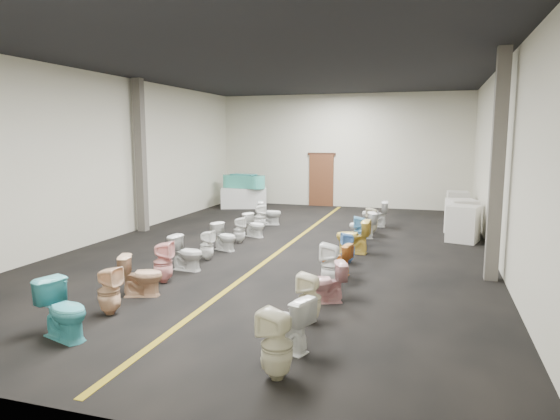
{
  "coord_description": "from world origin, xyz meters",
  "views": [
    {
      "loc": [
        3.58,
        -11.96,
        2.83
      ],
      "look_at": [
        -0.42,
        1.0,
        0.82
      ],
      "focal_mm": 32.0,
      "sensor_mm": 36.0,
      "label": 1
    }
  ],
  "objects_px": {
    "toilet_left_10": "(270,213)",
    "toilet_right_6": "(348,248)",
    "display_table": "(244,198)",
    "toilet_right_3": "(325,282)",
    "toilet_left_0": "(64,310)",
    "toilet_right_2": "(310,298)",
    "appliance_crate_b": "(462,217)",
    "toilet_right_9": "(362,225)",
    "toilet_left_9": "(260,217)",
    "toilet_left_1": "(109,291)",
    "toilet_right_0": "(277,345)",
    "toilet_left_6": "(225,237)",
    "bathtub": "(244,181)",
    "appliance_crate_c": "(459,213)",
    "toilet_left_8": "(255,225)",
    "toilet_right_10": "(372,220)",
    "toilet_left_7": "(239,230)",
    "toilet_right_5": "(336,259)",
    "toilet_right_11": "(375,214)",
    "toilet_left_3": "(163,262)",
    "toilet_left_4": "(187,253)",
    "toilet_right_1": "(285,322)",
    "toilet_left_2": "(141,275)",
    "toilet_right_4": "(331,265)",
    "toilet_right_7": "(353,236)",
    "appliance_crate_d": "(458,206)",
    "toilet_right_8": "(361,231)",
    "toilet_left_5": "(207,245)"
  },
  "relations": [
    {
      "from": "toilet_right_6",
      "to": "toilet_right_10",
      "type": "bearing_deg",
      "value": 157.97
    },
    {
      "from": "toilet_right_1",
      "to": "toilet_right_4",
      "type": "xyz_separation_m",
      "value": [
        0.04,
        2.91,
        0.05
      ]
    },
    {
      "from": "toilet_right_8",
      "to": "toilet_left_8",
      "type": "bearing_deg",
      "value": -103.07
    },
    {
      "from": "toilet_left_2",
      "to": "toilet_left_7",
      "type": "height_order",
      "value": "toilet_left_2"
    },
    {
      "from": "toilet_left_0",
      "to": "toilet_right_2",
      "type": "bearing_deg",
      "value": -45.22
    },
    {
      "from": "toilet_right_2",
      "to": "toilet_left_0",
      "type": "bearing_deg",
      "value": -59.2
    },
    {
      "from": "toilet_left_2",
      "to": "toilet_right_9",
      "type": "distance_m",
      "value": 6.93
    },
    {
      "from": "appliance_crate_b",
      "to": "toilet_right_6",
      "type": "distance_m",
      "value": 4.89
    },
    {
      "from": "toilet_left_0",
      "to": "toilet_right_1",
      "type": "distance_m",
      "value": 3.13
    },
    {
      "from": "appliance_crate_c",
      "to": "toilet_right_8",
      "type": "height_order",
      "value": "appliance_crate_c"
    },
    {
      "from": "toilet_right_6",
      "to": "toilet_right_9",
      "type": "bearing_deg",
      "value": 160.85
    },
    {
      "from": "toilet_left_4",
      "to": "appliance_crate_d",
      "type": "bearing_deg",
      "value": -28.5
    },
    {
      "from": "toilet_left_6",
      "to": "toilet_right_5",
      "type": "xyz_separation_m",
      "value": [
        3.08,
        -1.37,
        -0.01
      ]
    },
    {
      "from": "bathtub",
      "to": "toilet_right_7",
      "type": "distance_m",
      "value": 8.52
    },
    {
      "from": "toilet_right_4",
      "to": "toilet_right_9",
      "type": "bearing_deg",
      "value": -179.16
    },
    {
      "from": "display_table",
      "to": "toilet_left_6",
      "type": "bearing_deg",
      "value": -72.38
    },
    {
      "from": "toilet_left_0",
      "to": "toilet_left_7",
      "type": "xyz_separation_m",
      "value": [
        -0.02,
        6.68,
        -0.07
      ]
    },
    {
      "from": "toilet_left_0",
      "to": "toilet_left_10",
      "type": "distance_m",
      "value": 9.54
    },
    {
      "from": "display_table",
      "to": "toilet_right_3",
      "type": "bearing_deg",
      "value": -61.92
    },
    {
      "from": "appliance_crate_c",
      "to": "toilet_left_8",
      "type": "xyz_separation_m",
      "value": [
        -5.62,
        -3.26,
        -0.11
      ]
    },
    {
      "from": "toilet_left_3",
      "to": "toilet_left_4",
      "type": "xyz_separation_m",
      "value": [
        0.0,
        0.98,
        -0.04
      ]
    },
    {
      "from": "toilet_left_1",
      "to": "toilet_right_0",
      "type": "xyz_separation_m",
      "value": [
        3.21,
        -1.26,
        0.03
      ]
    },
    {
      "from": "toilet_right_2",
      "to": "toilet_right_5",
      "type": "xyz_separation_m",
      "value": [
        -0.12,
        2.76,
        -0.06
      ]
    },
    {
      "from": "toilet_left_7",
      "to": "toilet_right_5",
      "type": "xyz_separation_m",
      "value": [
        3.05,
        -2.29,
        -0.02
      ]
    },
    {
      "from": "toilet_right_5",
      "to": "toilet_right_11",
      "type": "height_order",
      "value": "toilet_right_11"
    },
    {
      "from": "display_table",
      "to": "toilet_right_6",
      "type": "xyz_separation_m",
      "value": [
        5.44,
        -7.52,
        -0.05
      ]
    },
    {
      "from": "toilet_right_0",
      "to": "toilet_left_5",
      "type": "bearing_deg",
      "value": -133.73
    },
    {
      "from": "bathtub",
      "to": "toilet_right_11",
      "type": "xyz_separation_m",
      "value": [
        5.49,
        -2.76,
        -0.66
      ]
    },
    {
      "from": "appliance_crate_c",
      "to": "toilet_right_2",
      "type": "distance_m",
      "value": 9.56
    },
    {
      "from": "toilet_left_4",
      "to": "toilet_right_6",
      "type": "relative_size",
      "value": 1.09
    },
    {
      "from": "toilet_left_2",
      "to": "toilet_right_6",
      "type": "xyz_separation_m",
      "value": [
        3.14,
        3.43,
        -0.03
      ]
    },
    {
      "from": "bathtub",
      "to": "toilet_left_6",
      "type": "xyz_separation_m",
      "value": [
        2.28,
        -7.18,
        -0.73
      ]
    },
    {
      "from": "toilet_left_10",
      "to": "toilet_right_6",
      "type": "relative_size",
      "value": 1.11
    },
    {
      "from": "toilet_right_9",
      "to": "toilet_left_9",
      "type": "bearing_deg",
      "value": -120.16
    },
    {
      "from": "toilet_left_4",
      "to": "toilet_left_5",
      "type": "bearing_deg",
      "value": 4.28
    },
    {
      "from": "toilet_left_6",
      "to": "toilet_right_1",
      "type": "distance_m",
      "value": 6.07
    },
    {
      "from": "appliance_crate_d",
      "to": "toilet_right_3",
      "type": "xyz_separation_m",
      "value": [
        -2.52,
        -9.68,
        -0.13
      ]
    },
    {
      "from": "toilet_left_3",
      "to": "toilet_left_7",
      "type": "xyz_separation_m",
      "value": [
        0.05,
        3.86,
        -0.06
      ]
    },
    {
      "from": "toilet_right_3",
      "to": "toilet_left_0",
      "type": "bearing_deg",
      "value": -74.33
    },
    {
      "from": "appliance_crate_c",
      "to": "toilet_left_6",
      "type": "bearing_deg",
      "value": -138.55
    },
    {
      "from": "toilet_left_7",
      "to": "toilet_left_0",
      "type": "bearing_deg",
      "value": 170.94
    },
    {
      "from": "appliance_crate_d",
      "to": "toilet_left_3",
      "type": "xyz_separation_m",
      "value": [
        -5.78,
        -9.46,
        -0.08
      ]
    },
    {
      "from": "toilet_left_3",
      "to": "toilet_right_10",
      "type": "distance_m",
      "value": 7.13
    },
    {
      "from": "appliance_crate_b",
      "to": "toilet_left_6",
      "type": "height_order",
      "value": "appliance_crate_b"
    },
    {
      "from": "display_table",
      "to": "toilet_left_6",
      "type": "distance_m",
      "value": 7.54
    },
    {
      "from": "toilet_left_7",
      "to": "toilet_left_9",
      "type": "xyz_separation_m",
      "value": [
        -0.08,
        1.86,
        0.05
      ]
    },
    {
      "from": "toilet_left_9",
      "to": "toilet_right_4",
      "type": "relative_size",
      "value": 0.93
    },
    {
      "from": "toilet_left_4",
      "to": "toilet_right_7",
      "type": "bearing_deg",
      "value": -44.76
    },
    {
      "from": "toilet_right_7",
      "to": "display_table",
      "type": "bearing_deg",
      "value": -138.74
    },
    {
      "from": "toilet_left_10",
      "to": "toilet_right_9",
      "type": "distance_m",
      "value": 3.43
    }
  ]
}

